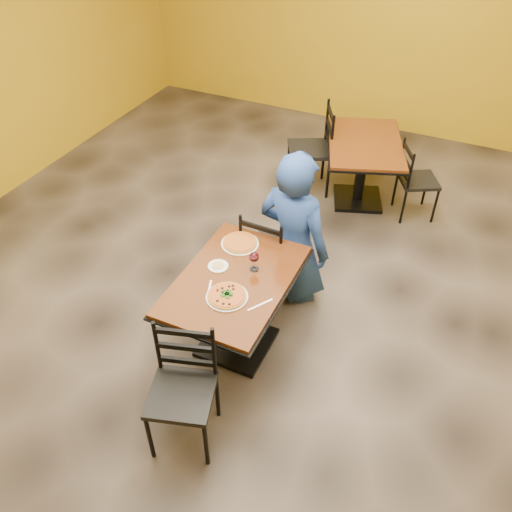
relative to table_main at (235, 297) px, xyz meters
The scene contains 18 objects.
floor 0.75m from the table_main, 90.00° to the left, with size 7.00×8.00×0.01m, color black.
wall_back 4.60m from the table_main, 90.00° to the left, with size 7.00×0.01×3.00m, color #BF9415.
table_main is the anchor object (origin of this frame).
table_second 2.55m from the table_main, 83.19° to the left, with size 1.15×1.39×0.75m.
chair_main_near 0.92m from the table_main, 86.72° to the right, with size 0.43×0.43×0.95m, color black, non-canonical shape.
chair_main_far 0.74m from the table_main, 92.40° to the left, with size 0.41×0.41×0.91m, color black, non-canonical shape.
chair_second_left 2.55m from the table_main, 97.29° to the left, with size 0.46×0.46×1.02m, color black, non-canonical shape.
chair_second_right 2.70m from the table_main, 69.85° to the left, with size 0.38×0.38×0.85m, color black, non-canonical shape.
diner 0.86m from the table_main, 79.27° to the left, with size 0.69×0.45×1.45m, color navy.
plate_main 0.29m from the table_main, 78.84° to the right, with size 0.31×0.31×0.01m, color white.
pizza_main 0.30m from the table_main, 78.84° to the right, with size 0.28×0.28×0.02m, color maroon.
plate_far 0.46m from the table_main, 110.55° to the left, with size 0.31×0.31×0.01m, color white.
pizza_far 0.47m from the table_main, 110.55° to the left, with size 0.28×0.28×0.02m, color #BB8824.
side_plate 0.27m from the table_main, 158.99° to the left, with size 0.16×0.16×0.01m, color white.
dip 0.28m from the table_main, 158.99° to the left, with size 0.09×0.09×0.01m, color tan.
wine_glass 0.34m from the table_main, 60.26° to the left, with size 0.08×0.08×0.18m, color white, non-canonical shape.
fork 0.29m from the table_main, 122.63° to the right, with size 0.01×0.19×0.00m, color silver.
knife 0.39m from the table_main, 30.98° to the right, with size 0.01×0.21×0.00m, color silver.
Camera 1 is at (1.39, -3.12, 3.45)m, focal length 37.14 mm.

